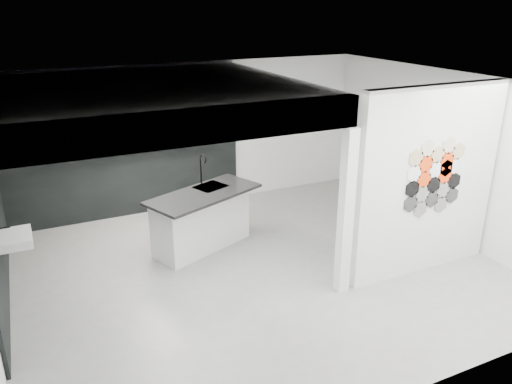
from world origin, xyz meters
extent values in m
cube|color=gray|center=(0.00, 0.00, -0.01)|extent=(7.00, 6.00, 0.01)
cube|color=silver|center=(2.23, -1.00, 1.40)|extent=(2.45, 0.15, 2.80)
cube|color=black|center=(-1.30, 2.97, 1.18)|extent=(4.40, 0.04, 2.35)
cube|color=silver|center=(-1.30, 1.00, 2.55)|extent=(4.40, 4.00, 0.40)
cube|color=silver|center=(0.82, -1.00, 1.18)|extent=(0.16, 0.16, 2.35)
cube|color=silver|center=(-1.30, -0.92, 2.55)|extent=(4.40, 0.16, 0.40)
cube|color=silver|center=(-3.24, 0.80, 0.85)|extent=(0.40, 0.60, 0.12)
cube|color=black|center=(-1.20, 2.87, 1.30)|extent=(3.00, 0.15, 0.04)
cube|color=silver|center=(-0.52, 1.09, 0.47)|extent=(1.75, 1.18, 0.94)
cube|color=black|center=(-0.48, 1.01, 0.96)|extent=(2.04, 1.47, 0.04)
cube|color=black|center=(-0.28, 1.24, 0.98)|extent=(0.61, 0.57, 0.02)
cylinder|color=black|center=(-0.37, 1.45, 1.21)|extent=(0.03, 0.03, 0.44)
torus|color=black|center=(-0.34, 1.39, 1.42)|extent=(0.08, 0.15, 0.15)
cylinder|color=black|center=(-2.42, 2.87, 1.41)|extent=(0.24, 0.24, 0.17)
ellipsoid|color=black|center=(-0.09, 2.87, 1.39)|extent=(0.17, 0.17, 0.14)
cylinder|color=gray|center=(0.15, 2.87, 1.38)|extent=(0.20, 0.20, 0.11)
cylinder|color=gray|center=(0.15, 2.87, 1.38)|extent=(0.12, 0.12, 0.13)
cylinder|color=black|center=(-1.57, 2.87, 1.39)|extent=(0.06, 0.06, 0.15)
cylinder|color=black|center=(-2.20, 2.87, 1.37)|extent=(0.09, 0.09, 0.10)
cylinder|color=#2D2D2D|center=(1.86, -1.09, 1.16)|extent=(0.26, 0.02, 0.26)
cylinder|color=black|center=(1.86, -1.09, 1.39)|extent=(0.26, 0.02, 0.26)
cylinder|color=white|center=(1.86, -1.09, 1.61)|extent=(0.26, 0.02, 0.26)
cylinder|color=tan|center=(1.86, -1.09, 1.84)|extent=(0.26, 0.02, 0.26)
cylinder|color=#66635E|center=(2.06, -1.09, 1.05)|extent=(0.26, 0.02, 0.26)
cylinder|color=silver|center=(2.06, -1.09, 1.27)|extent=(0.26, 0.02, 0.26)
cylinder|color=#F23E0C|center=(2.06, -1.09, 1.50)|extent=(0.26, 0.02, 0.26)
cylinder|color=#F23E0C|center=(2.06, -1.09, 1.73)|extent=(0.26, 0.02, 0.26)
cylinder|color=beige|center=(2.06, -1.09, 1.95)|extent=(0.26, 0.02, 0.26)
cylinder|color=#2D2D2D|center=(2.25, -1.09, 1.16)|extent=(0.26, 0.02, 0.26)
cylinder|color=black|center=(2.25, -1.09, 1.39)|extent=(0.26, 0.02, 0.26)
cylinder|color=white|center=(2.25, -1.09, 1.61)|extent=(0.26, 0.02, 0.26)
cylinder|color=tan|center=(2.25, -1.09, 1.84)|extent=(0.26, 0.02, 0.26)
cylinder|color=#66635E|center=(2.44, -1.09, 1.05)|extent=(0.26, 0.02, 0.26)
cylinder|color=silver|center=(2.44, -1.09, 1.27)|extent=(0.26, 0.02, 0.26)
cylinder|color=#F23E0C|center=(2.44, -1.09, 1.50)|extent=(0.26, 0.02, 0.26)
cylinder|color=#F23E0C|center=(2.44, -1.09, 1.73)|extent=(0.26, 0.02, 0.26)
cylinder|color=beige|center=(2.44, -1.09, 1.95)|extent=(0.26, 0.02, 0.26)
cylinder|color=#2D2D2D|center=(2.64, -1.09, 1.16)|extent=(0.26, 0.02, 0.26)
cylinder|color=black|center=(2.64, -1.09, 1.39)|extent=(0.26, 0.02, 0.26)
cylinder|color=white|center=(2.64, -1.09, 1.61)|extent=(0.26, 0.02, 0.26)
cylinder|color=tan|center=(2.64, -1.09, 1.84)|extent=(0.26, 0.02, 0.26)
cylinder|color=#F23E0C|center=(2.44, -1.09, 1.61)|extent=(0.26, 0.02, 0.26)
camera|label=1|loc=(-2.90, -6.04, 3.82)|focal=35.00mm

